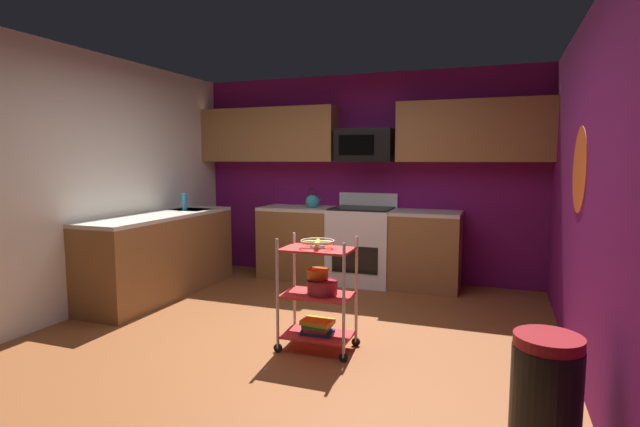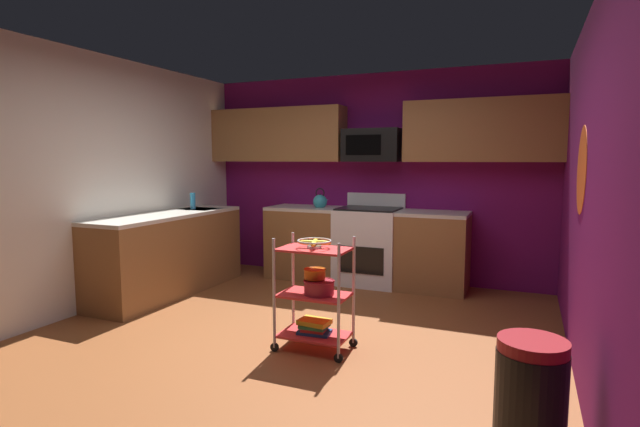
{
  "view_description": "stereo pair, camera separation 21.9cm",
  "coord_description": "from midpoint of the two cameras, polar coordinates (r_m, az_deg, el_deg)",
  "views": [
    {
      "loc": [
        1.64,
        -3.67,
        1.53
      ],
      "look_at": [
        0.15,
        0.37,
        1.05
      ],
      "focal_mm": 27.37,
      "sensor_mm": 36.0,
      "label": 1
    },
    {
      "loc": [
        1.84,
        -3.59,
        1.53
      ],
      "look_at": [
        0.15,
        0.37,
        1.05
      ],
      "focal_mm": 27.37,
      "sensor_mm": 36.0,
      "label": 2
    }
  ],
  "objects": [
    {
      "name": "floor",
      "position": [
        4.31,
        -2.44,
        -14.71
      ],
      "size": [
        4.4,
        4.8,
        0.04
      ],
      "primitive_type": "cube",
      "color": "brown",
      "rests_on": "ground"
    },
    {
      "name": "wall_back",
      "position": [
        6.31,
        7.11,
        4.22
      ],
      "size": [
        4.52,
        0.06,
        2.6
      ],
      "primitive_type": "cube",
      "color": "#6B1156",
      "rests_on": "ground"
    },
    {
      "name": "wall_left",
      "position": [
        5.38,
        -24.49,
        3.35
      ],
      "size": [
        0.06,
        4.8,
        2.6
      ],
      "primitive_type": "cube",
      "color": "silver",
      "rests_on": "ground"
    },
    {
      "name": "wall_right",
      "position": [
        3.67,
        30.75,
        1.89
      ],
      "size": [
        0.06,
        4.8,
        2.6
      ],
      "primitive_type": "cube",
      "color": "#6B1156",
      "rests_on": "ground"
    },
    {
      "name": "wall_flower_decal",
      "position": [
        4.09,
        29.63,
        4.43
      ],
      "size": [
        0.0,
        0.65,
        0.65
      ],
      "primitive_type": "cylinder",
      "rotation": [
        0.0,
        1.57,
        0.0
      ],
      "color": "#E5591E"
    },
    {
      "name": "counter_run",
      "position": [
        5.85,
        -3.74,
        -4.14
      ],
      "size": [
        3.45,
        2.64,
        0.92
      ],
      "color": "brown",
      "rests_on": "ground"
    },
    {
      "name": "oven_range",
      "position": [
        6.06,
        6.78,
        -3.68
      ],
      "size": [
        0.76,
        0.65,
        1.1
      ],
      "color": "white",
      "rests_on": "ground"
    },
    {
      "name": "upper_cabinets",
      "position": [
        6.13,
        6.53,
        9.32
      ],
      "size": [
        4.4,
        0.33,
        0.7
      ],
      "color": "brown"
    },
    {
      "name": "microwave",
      "position": [
        6.07,
        7.21,
        7.92
      ],
      "size": [
        0.7,
        0.39,
        0.4
      ],
      "color": "black"
    },
    {
      "name": "rolling_cart",
      "position": [
        3.95,
        0.94,
        -9.47
      ],
      "size": [
        0.62,
        0.36,
        0.91
      ],
      "color": "silver",
      "rests_on": "ground"
    },
    {
      "name": "fruit_bowl",
      "position": [
        3.85,
        0.95,
        -3.4
      ],
      "size": [
        0.27,
        0.27,
        0.07
      ],
      "color": "silver",
      "rests_on": "rolling_cart"
    },
    {
      "name": "mixing_bowl_large",
      "position": [
        3.92,
        1.51,
        -8.59
      ],
      "size": [
        0.25,
        0.25,
        0.11
      ],
      "color": "maroon",
      "rests_on": "rolling_cart"
    },
    {
      "name": "mixing_bowl_small",
      "position": [
        3.94,
        0.99,
        -7.02
      ],
      "size": [
        0.18,
        0.18,
        0.08
      ],
      "color": "orange",
      "rests_on": "rolling_cart"
    },
    {
      "name": "book_stack",
      "position": [
        4.03,
        0.94,
        -13.08
      ],
      "size": [
        0.27,
        0.19,
        0.12
      ],
      "color": "#1E4C8C",
      "rests_on": "rolling_cart"
    },
    {
      "name": "kettle",
      "position": [
        6.2,
        1.02,
        1.43
      ],
      "size": [
        0.21,
        0.18,
        0.26
      ],
      "color": "teal",
      "rests_on": "counter_run"
    },
    {
      "name": "dish_soap_bottle",
      "position": [
        6.15,
        -13.68,
        1.42
      ],
      "size": [
        0.06,
        0.06,
        0.2
      ],
      "primitive_type": "cylinder",
      "color": "#2D8CBF",
      "rests_on": "counter_run"
    },
    {
      "name": "trash_can",
      "position": [
        2.81,
        25.53,
        -19.55
      ],
      "size": [
        0.34,
        0.42,
        0.66
      ],
      "color": "black",
      "rests_on": "ground"
    }
  ]
}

